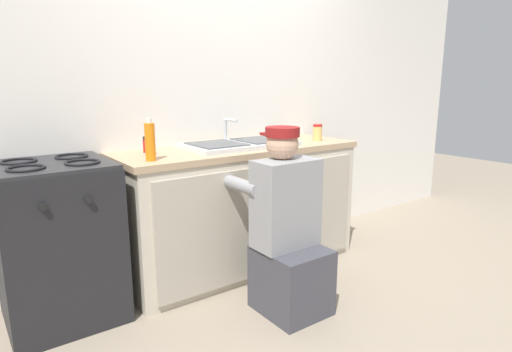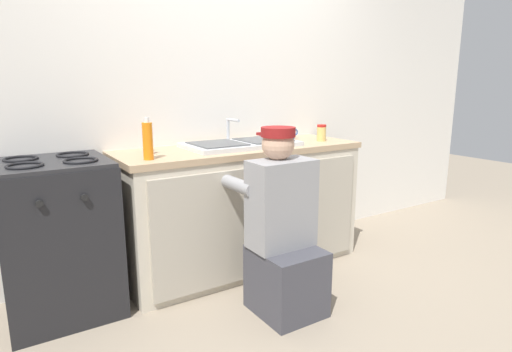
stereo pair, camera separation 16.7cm
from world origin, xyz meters
name	(u,v)px [view 1 (the left image)]	position (x,y,z in m)	size (l,w,h in m)	color
ground_plane	(264,279)	(0.00, 0.00, 0.00)	(12.00, 12.00, 0.00)	gray
back_wall	(214,96)	(0.00, 0.65, 1.25)	(6.00, 0.10, 2.50)	silver
counter_cabinet	(241,210)	(0.00, 0.29, 0.43)	(1.75, 0.62, 0.86)	beige
countertop	(240,149)	(0.00, 0.30, 0.88)	(1.79, 0.62, 0.04)	tan
sink_double_basin	(239,144)	(0.00, 0.30, 0.92)	(0.80, 0.44, 0.19)	silver
stove_range	(59,242)	(-1.25, 0.30, 0.46)	(0.61, 0.62, 0.94)	black
plumber_person	(288,236)	(-0.13, -0.39, 0.46)	(0.42, 0.61, 1.10)	#3F3F47
spice_bottle_pepper	(150,147)	(-0.66, 0.33, 0.96)	(0.04, 0.04, 0.10)	#513823
condiment_jar	(317,132)	(0.68, 0.21, 0.97)	(0.07, 0.07, 0.13)	#DBB760
coffee_mug	(285,133)	(0.54, 0.43, 0.95)	(0.13, 0.08, 0.09)	#335699
soap_bottle_orange	(150,142)	(-0.74, 0.13, 1.02)	(0.06, 0.06, 0.25)	orange
spice_bottle_red	(146,145)	(-0.64, 0.44, 0.96)	(0.04, 0.04, 0.10)	red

